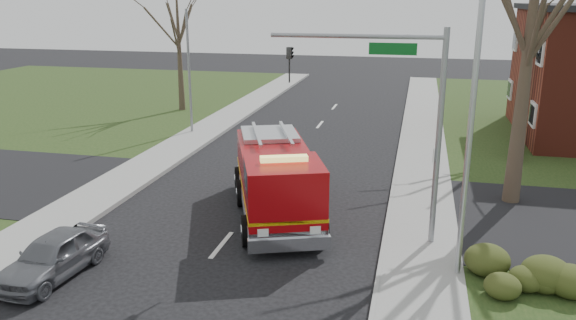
# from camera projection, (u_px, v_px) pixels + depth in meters

# --- Properties ---
(ground) EXTENTS (120.00, 120.00, 0.00)m
(ground) POSITION_uv_depth(u_px,v_px,m) (222.00, 245.00, 17.91)
(ground) COLOR black
(ground) RESTS_ON ground
(sidewalk_right) EXTENTS (2.40, 80.00, 0.15)m
(sidewalk_right) POSITION_uv_depth(u_px,v_px,m) (421.00, 263.00, 16.53)
(sidewalk_right) COLOR gray
(sidewalk_right) RESTS_ON ground
(sidewalk_left) EXTENTS (2.40, 80.00, 0.15)m
(sidewalk_left) POSITION_uv_depth(u_px,v_px,m) (50.00, 226.00, 19.24)
(sidewalk_left) COLOR gray
(sidewalk_left) RESTS_ON ground
(health_center_sign) EXTENTS (0.12, 2.00, 1.40)m
(health_center_sign) POSITION_uv_depth(u_px,v_px,m) (515.00, 142.00, 27.05)
(health_center_sign) COLOR #420F15
(health_center_sign) RESTS_ON ground
(hedge_corner) EXTENTS (2.80, 2.00, 0.90)m
(hedge_corner) POSITION_uv_depth(u_px,v_px,m) (530.00, 274.00, 14.84)
(hedge_corner) COLOR #313D16
(hedge_corner) RESTS_ON lawn_right
(bare_tree_near) EXTENTS (6.00, 6.00, 12.00)m
(bare_tree_near) POSITION_uv_depth(u_px,v_px,m) (534.00, 3.00, 19.36)
(bare_tree_near) COLOR #3B3023
(bare_tree_near) RESTS_ON ground
(bare_tree_far) EXTENTS (5.25, 5.25, 10.50)m
(bare_tree_far) POSITION_uv_depth(u_px,v_px,m) (531.00, 21.00, 27.71)
(bare_tree_far) COLOR #3B3023
(bare_tree_far) RESTS_ON ground
(bare_tree_left) EXTENTS (4.50, 4.50, 9.00)m
(bare_tree_left) POSITION_uv_depth(u_px,v_px,m) (178.00, 29.00, 37.23)
(bare_tree_left) COLOR #3B3023
(bare_tree_left) RESTS_ON ground
(traffic_signal_mast) EXTENTS (5.29, 0.18, 6.80)m
(traffic_signal_mast) POSITION_uv_depth(u_px,v_px,m) (397.00, 98.00, 16.85)
(traffic_signal_mast) COLOR gray
(traffic_signal_mast) RESTS_ON ground
(streetlight_pole) EXTENTS (1.48, 0.16, 8.40)m
(streetlight_pole) POSITION_uv_depth(u_px,v_px,m) (469.00, 119.00, 14.60)
(streetlight_pole) COLOR #B7BABF
(streetlight_pole) RESTS_ON ground
(utility_pole_far) EXTENTS (0.14, 0.14, 7.00)m
(utility_pole_far) POSITION_uv_depth(u_px,v_px,m) (189.00, 73.00, 31.50)
(utility_pole_far) COLOR gray
(utility_pole_far) RESTS_ON ground
(fire_engine) EXTENTS (4.83, 7.59, 2.90)m
(fire_engine) POSITION_uv_depth(u_px,v_px,m) (276.00, 182.00, 19.90)
(fire_engine) COLOR #92060A
(fire_engine) RESTS_ON ground
(parked_car_maroon) EXTENTS (1.81, 3.80, 1.25)m
(parked_car_maroon) POSITION_uv_depth(u_px,v_px,m) (53.00, 256.00, 15.77)
(parked_car_maroon) COLOR slate
(parked_car_maroon) RESTS_ON ground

